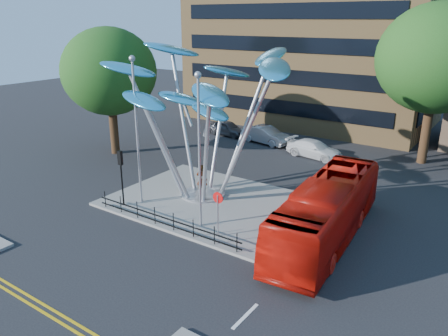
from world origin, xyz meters
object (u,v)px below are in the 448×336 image
Objects in this scene: leaf_sculpture at (202,89)px; pedestrian at (202,180)px; street_lamp_right at (199,138)px; red_bus at (327,211)px; tree_right at (437,59)px; traffic_light_island at (121,167)px; parked_car_right at (314,149)px; street_lamp_left at (136,119)px; parked_car_left at (227,128)px; tree_left at (109,72)px; no_entry_sign_island at (218,207)px; parked_car_mid at (266,135)px.

leaf_sculpture is 5.74m from pedestrian.
red_bus is at bearing 23.52° from street_lamp_right.
tree_right is 0.95× the size of leaf_sculpture.
traffic_light_island reaches higher than parked_car_right.
street_lamp_right is 16.11m from parked_car_right.
leaf_sculpture is 4.28m from street_lamp_left.
street_lamp_left is 2.10× the size of parked_car_left.
no_entry_sign_island is (16.00, -7.48, -4.98)m from tree_left.
street_lamp_right is at bearing -5.71° from street_lamp_left.
leaf_sculpture reaches higher than parked_car_mid.
street_lamp_right is 2.42× the size of traffic_light_island.
street_lamp_right is 1.73× the size of parked_car_mid.
traffic_light_island is 1.40× the size of no_entry_sign_island.
parked_car_left is at bearing 118.62° from leaf_sculpture.
no_entry_sign_island is 1.25× the size of pedestrian.
tree_left is at bearing 140.19° from traffic_light_island.
street_lamp_left is 2.57× the size of traffic_light_island.
tree_right reaches higher than red_bus.
tree_left is 18.35m from no_entry_sign_island.
tree_left is 11.60m from street_lamp_left.
tree_right reaches higher than pedestrian.
street_lamp_right is (14.50, -7.00, -1.70)m from tree_left.
parked_car_mid is at bearing 91.69° from street_lamp_left.
tree_right is 2.53× the size of parked_car_mid.
tree_right reaches higher than parked_car_right.
street_lamp_right is 20.42m from parked_car_left.
parked_car_mid is (9.02, 9.87, -6.01)m from tree_left.
street_lamp_left is (-12.50, -18.50, -2.68)m from tree_right.
parked_car_mid is at bearing 111.92° from no_entry_sign_island.
red_bus is at bearing -94.90° from tree_right.
red_bus is at bearing 155.48° from pedestrian.
no_entry_sign_island reaches higher than parked_car_right.
tree_right is 1.06× the size of red_bus.
street_lamp_left is at bearing 168.55° from parked_car_right.
leaf_sculpture is (-10.07, -15.32, -1.16)m from tree_right.
parked_car_right is (5.35, -1.37, -0.10)m from parked_car_mid.
street_lamp_left is at bearing -127.40° from leaf_sculpture.
leaf_sculpture reaches higher than no_entry_sign_island.
street_lamp_left is 11.92m from red_bus.
tree_right is at bearing -141.67° from pedestrian.
leaf_sculpture is at bearing -146.91° from parked_car_left.
street_lamp_right is (-7.50, -19.00, -2.94)m from tree_right.
pedestrian is at bearing 174.46° from parked_car_right.
traffic_light_island is at bearing -39.81° from tree_left.
no_entry_sign_island is at bearing -142.64° from parked_car_left.
street_lamp_right is 1.98× the size of parked_car_left.
parked_car_left is (-4.48, 17.77, -1.90)m from traffic_light_island.
tree_right is 1.46× the size of street_lamp_right.
no_entry_sign_island is 0.58× the size of parked_car_left.
leaf_sculpture reaches higher than parked_car_right.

